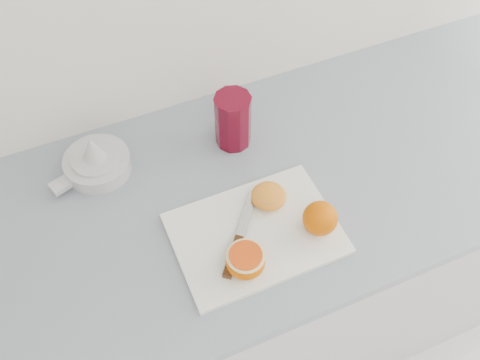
# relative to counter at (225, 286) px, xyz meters

# --- Properties ---
(counter) EXTENTS (2.48, 0.64, 0.89)m
(counter) POSITION_rel_counter_xyz_m (0.00, 0.00, 0.00)
(counter) COLOR silver
(counter) RESTS_ON ground
(cutting_board) EXTENTS (0.33, 0.24, 0.01)m
(cutting_board) POSITION_rel_counter_xyz_m (0.03, -0.12, 0.45)
(cutting_board) COLOR white
(cutting_board) RESTS_ON counter
(whole_orange) EXTENTS (0.07, 0.07, 0.07)m
(whole_orange) POSITION_rel_counter_xyz_m (0.15, -0.16, 0.49)
(whole_orange) COLOR #E05100
(whole_orange) RESTS_ON cutting_board
(half_orange) EXTENTS (0.08, 0.08, 0.05)m
(half_orange) POSITION_rel_counter_xyz_m (-0.02, -0.18, 0.48)
(half_orange) COLOR #E05100
(half_orange) RESTS_ON cutting_board
(squeezed_shell) EXTENTS (0.07, 0.07, 0.03)m
(squeezed_shell) POSITION_rel_counter_xyz_m (0.09, -0.06, 0.47)
(squeezed_shell) COLOR orange
(squeezed_shell) RESTS_ON cutting_board
(paring_knife) EXTENTS (0.15, 0.18, 0.01)m
(paring_knife) POSITION_rel_counter_xyz_m (-0.03, -0.14, 0.46)
(paring_knife) COLOR #46210F
(paring_knife) RESTS_ON cutting_board
(citrus_juicer) EXTENTS (0.19, 0.15, 0.10)m
(citrus_juicer) POSITION_rel_counter_xyz_m (-0.22, 0.18, 0.47)
(citrus_juicer) COLOR silver
(citrus_juicer) RESTS_ON counter
(red_tumbler) EXTENTS (0.08, 0.08, 0.14)m
(red_tumbler) POSITION_rel_counter_xyz_m (0.09, 0.14, 0.51)
(red_tumbler) COLOR maroon
(red_tumbler) RESTS_ON counter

